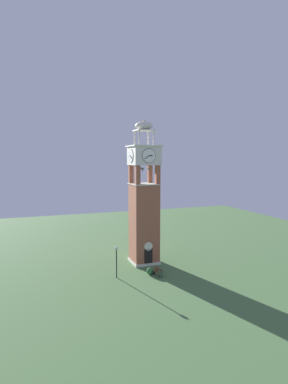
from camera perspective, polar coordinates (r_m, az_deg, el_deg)
ground at (r=42.59m, az=0.00°, el=-12.57°), size 80.00×80.00×0.00m
clock_tower at (r=40.82m, az=0.00°, el=-2.47°), size 3.82×3.82×18.51m
park_bench at (r=37.86m, az=2.52°, el=-14.21°), size 0.70×1.65×0.95m
lamp_post at (r=36.69m, az=-5.01°, el=-11.49°), size 0.36×0.36×3.65m
trash_bin at (r=37.43m, az=2.99°, el=-14.60°), size 0.52×0.52×0.80m
shrub_near_entry at (r=38.17m, az=1.06°, el=-14.12°), size 0.75×0.75×0.86m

